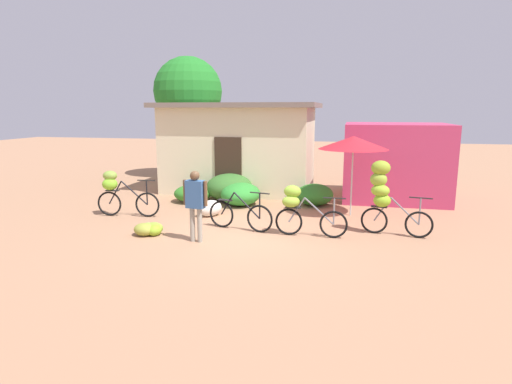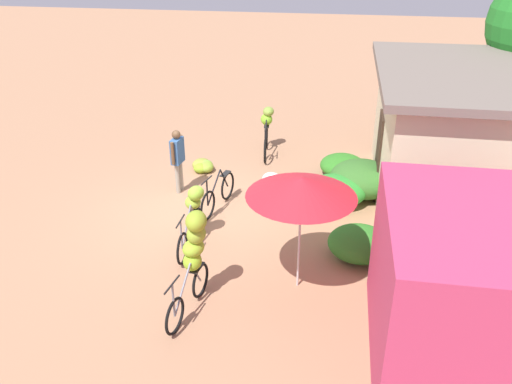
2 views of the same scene
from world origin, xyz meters
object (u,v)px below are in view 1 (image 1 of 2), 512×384
at_px(produce_sack, 210,208).
at_px(tree_behind_building, 188,92).
at_px(bicycle_leftmost, 117,190).
at_px(banana_pile_on_ground, 149,229).
at_px(building_low, 240,147).
at_px(bicycle_near_pile, 240,215).
at_px(shop_pink, 395,162).
at_px(market_umbrella, 353,143).
at_px(person_vendor, 195,199).
at_px(bicycle_by_shop, 384,191).
at_px(bicycle_center_loaded, 299,206).

bearing_deg(produce_sack, tree_behind_building, 115.58).
xyz_separation_m(bicycle_leftmost, banana_pile_on_ground, (1.63, -1.47, -0.60)).
relative_size(building_low, bicycle_near_pile, 3.29).
xyz_separation_m(tree_behind_building, banana_pile_on_ground, (2.24, -8.40, -3.44)).
xyz_separation_m(shop_pink, banana_pile_on_ground, (-5.91, -5.58, -1.08)).
bearing_deg(building_low, tree_behind_building, 139.41).
height_order(building_low, tree_behind_building, tree_behind_building).
distance_m(shop_pink, market_umbrella, 3.07).
xyz_separation_m(bicycle_leftmost, person_vendor, (2.90, -1.73, 0.23)).
distance_m(shop_pink, bicycle_by_shop, 4.39).
distance_m(tree_behind_building, bicycle_by_shop, 10.71).
distance_m(tree_behind_building, produce_sack, 7.85).
bearing_deg(tree_behind_building, market_umbrella, -38.78).
relative_size(market_umbrella, bicycle_near_pile, 1.30).
bearing_deg(tree_behind_building, shop_pink, -19.08).
height_order(building_low, person_vendor, building_low).
distance_m(market_umbrella, banana_pile_on_ground, 5.74).
bearing_deg(banana_pile_on_ground, market_umbrella, 32.61).
distance_m(building_low, bicycle_center_loaded, 6.01).
height_order(bicycle_by_shop, produce_sack, bicycle_by_shop).
height_order(market_umbrella, produce_sack, market_umbrella).
relative_size(bicycle_center_loaded, bicycle_by_shop, 0.96).
bearing_deg(person_vendor, shop_pink, 51.48).
distance_m(tree_behind_building, bicycle_center_loaded, 9.99).
xyz_separation_m(bicycle_near_pile, banana_pile_on_ground, (-1.97, -0.86, -0.23)).
bearing_deg(produce_sack, banana_pile_on_ground, -112.47).
height_order(bicycle_near_pile, person_vendor, person_vendor).
relative_size(tree_behind_building, market_umbrella, 2.31).
xyz_separation_m(banana_pile_on_ground, person_vendor, (1.27, -0.26, 0.83)).
distance_m(bicycle_near_pile, banana_pile_on_ground, 2.17).
distance_m(building_low, bicycle_near_pile, 5.38).
relative_size(shop_pink, tree_behind_building, 0.64).
bearing_deg(bicycle_center_loaded, tree_behind_building, 126.27).
bearing_deg(banana_pile_on_ground, produce_sack, 67.53).
bearing_deg(market_umbrella, building_low, 142.61).
relative_size(building_low, produce_sack, 7.90).
distance_m(tree_behind_building, banana_pile_on_ground, 9.35).
distance_m(building_low, banana_pile_on_ground, 6.14).
bearing_deg(bicycle_by_shop, bicycle_leftmost, 178.05).
relative_size(market_umbrella, banana_pile_on_ground, 2.87).
distance_m(bicycle_center_loaded, person_vendor, 2.37).
relative_size(building_low, bicycle_center_loaded, 3.33).
xyz_separation_m(tree_behind_building, bicycle_center_loaded, (5.66, -7.71, -2.87)).
distance_m(shop_pink, bicycle_leftmost, 8.61).
xyz_separation_m(bicycle_leftmost, bicycle_by_shop, (6.93, -0.24, 0.30)).
bearing_deg(tree_behind_building, building_low, -40.59).
height_order(shop_pink, bicycle_near_pile, shop_pink).
distance_m(shop_pink, person_vendor, 7.47).
bearing_deg(person_vendor, tree_behind_building, 112.05).
xyz_separation_m(bicycle_near_pile, bicycle_by_shop, (3.32, 0.37, 0.66)).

